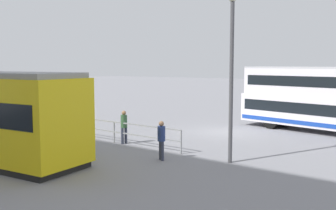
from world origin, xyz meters
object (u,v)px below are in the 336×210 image
(info_sign, at_px, (47,103))
(street_lamp, at_px, (232,65))
(pedestrian_near_railing, at_px, (124,125))
(double_decker_bus, at_px, (335,100))
(pedestrian_crossing, at_px, (161,138))

(info_sign, bearing_deg, street_lamp, 174.59)
(pedestrian_near_railing, distance_m, street_lamp, 6.70)
(info_sign, bearing_deg, double_decker_bus, -150.59)
(info_sign, height_order, street_lamp, street_lamp)
(pedestrian_crossing, bearing_deg, pedestrian_near_railing, -27.36)
(double_decker_bus, bearing_deg, info_sign, 29.41)
(pedestrian_crossing, xyz_separation_m, info_sign, (9.65, -2.30, 0.75))
(double_decker_bus, xyz_separation_m, pedestrian_crossing, (4.77, 10.43, -1.00))
(pedestrian_near_railing, distance_m, info_sign, 6.29)
(info_sign, bearing_deg, pedestrian_near_railing, 175.14)
(double_decker_bus, height_order, pedestrian_crossing, double_decker_bus)
(pedestrian_near_railing, relative_size, street_lamp, 0.25)
(pedestrian_crossing, relative_size, info_sign, 0.68)
(info_sign, relative_size, street_lamp, 0.36)
(double_decker_bus, bearing_deg, pedestrian_near_railing, 46.58)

